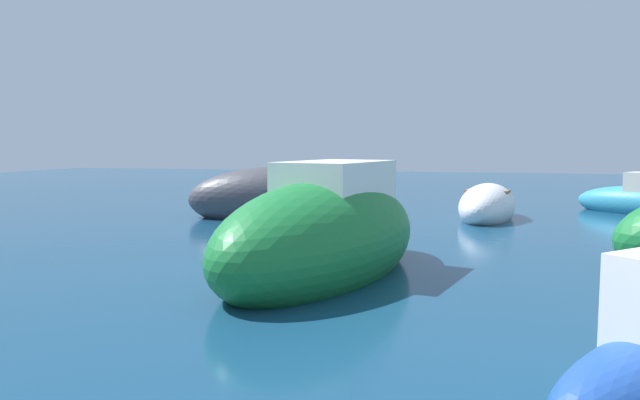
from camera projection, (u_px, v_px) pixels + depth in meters
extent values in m
ellipsoid|color=#197233|center=(323.00, 241.00, 9.64)|extent=(3.47, 5.80, 2.01)
cube|color=white|center=(336.00, 182.00, 9.93)|extent=(1.79, 2.39, 0.68)
ellipsoid|color=#3F3F47|center=(286.00, 199.00, 17.29)|extent=(6.00, 3.89, 1.91)
cube|color=brown|center=(286.00, 178.00, 17.23)|extent=(1.63, 1.97, 0.08)
ellipsoid|color=teal|center=(638.00, 204.00, 18.14)|extent=(3.70, 3.29, 1.06)
ellipsoid|color=white|center=(487.00, 206.00, 16.72)|extent=(2.05, 3.66, 1.30)
cube|color=brown|center=(488.00, 191.00, 16.68)|extent=(1.26, 0.89, 0.08)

